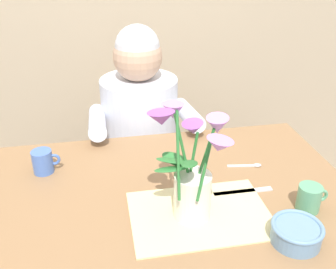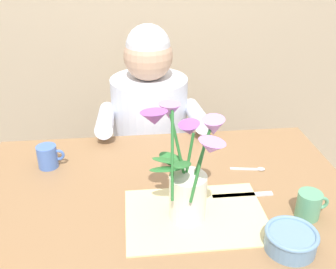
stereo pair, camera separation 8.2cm
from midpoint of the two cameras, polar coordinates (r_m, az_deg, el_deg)
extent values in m
cube|color=olive|center=(1.23, -2.22, -9.46)|extent=(1.20, 0.80, 0.04)
cylinder|color=olive|center=(1.77, -21.91, -13.80)|extent=(0.06, 0.06, 0.70)
cylinder|color=olive|center=(1.85, 13.40, -10.28)|extent=(0.06, 0.06, 0.70)
cylinder|color=#4C4C56|center=(2.04, -4.84, -10.81)|extent=(0.30, 0.30, 0.40)
cylinder|color=silver|center=(1.79, -5.40, 0.55)|extent=(0.34, 0.34, 0.50)
sphere|color=tan|center=(1.66, -5.94, 11.35)|extent=(0.21, 0.21, 0.21)
sphere|color=silver|center=(1.65, -6.01, 12.68)|extent=(0.19, 0.19, 0.19)
cylinder|color=silver|center=(1.61, -11.85, 1.87)|extent=(0.07, 0.33, 0.12)
cylinder|color=silver|center=(1.64, 1.54, 2.97)|extent=(0.07, 0.33, 0.12)
cube|color=beige|center=(1.13, 2.65, -11.76)|extent=(0.40, 0.28, 0.00)
cylinder|color=silver|center=(1.09, 1.43, -9.16)|extent=(0.10, 0.10, 0.14)
cylinder|color=#2D7533|center=(1.03, 3.17, -3.49)|extent=(0.05, 0.01, 0.18)
cone|color=#CC7FDB|center=(1.00, 5.00, 1.28)|extent=(0.08, 0.09, 0.06)
sphere|color=#E5D14C|center=(1.00, 5.01, 1.54)|extent=(0.02, 0.02, 0.02)
cylinder|color=#2D7533|center=(1.04, 1.45, -3.66)|extent=(0.03, 0.01, 0.16)
cone|color=#A351B7|center=(1.02, 1.45, 0.84)|extent=(0.09, 0.08, 0.04)
sphere|color=#E5D14C|center=(1.02, 1.45, 1.09)|extent=(0.02, 0.02, 0.02)
cylinder|color=#2D7533|center=(1.03, -0.02, -2.47)|extent=(0.05, 0.03, 0.21)
cone|color=#CC7FDB|center=(1.00, -1.59, 3.43)|extent=(0.08, 0.08, 0.04)
sphere|color=#E5D14C|center=(0.99, -1.59, 3.69)|extent=(0.02, 0.02, 0.02)
cylinder|color=#2D7533|center=(0.99, -0.87, -3.23)|extent=(0.02, 0.09, 0.22)
cone|color=#A351B7|center=(0.91, -3.57, 2.33)|extent=(0.09, 0.09, 0.04)
sphere|color=#E5D14C|center=(0.91, -3.58, 2.61)|extent=(0.02, 0.02, 0.02)
cylinder|color=#2D7533|center=(0.99, 3.08, -5.08)|extent=(0.05, 0.04, 0.18)
cone|color=#CC7FDB|center=(0.90, 4.98, -1.68)|extent=(0.07, 0.07, 0.04)
sphere|color=#E5D14C|center=(0.90, 5.00, -1.40)|extent=(0.02, 0.02, 0.02)
ellipsoid|color=#2D7533|center=(1.03, -1.84, -5.19)|extent=(0.10, 0.05, 0.02)
ellipsoid|color=#2D7533|center=(1.04, -1.75, -3.96)|extent=(0.10, 0.07, 0.02)
ellipsoid|color=#2D7533|center=(0.96, 0.75, -4.39)|extent=(0.07, 0.10, 0.04)
ellipsoid|color=#2D7533|center=(1.06, -1.10, -3.71)|extent=(0.09, 0.09, 0.03)
cylinder|color=#6689A8|center=(1.08, 16.30, -13.99)|extent=(0.13, 0.13, 0.05)
torus|color=#6689A8|center=(1.06, 16.48, -12.97)|extent=(0.14, 0.14, 0.01)
cube|color=silver|center=(1.24, 9.14, -8.37)|extent=(0.19, 0.02, 0.00)
cylinder|color=#476BB7|center=(1.38, -19.67, -3.83)|extent=(0.07, 0.07, 0.08)
torus|color=#476BB7|center=(1.37, -18.13, -3.57)|extent=(0.04, 0.01, 0.04)
cylinder|color=#569970|center=(1.19, 18.25, -8.96)|extent=(0.07, 0.07, 0.08)
torus|color=#569970|center=(1.20, 19.89, -8.52)|extent=(0.04, 0.01, 0.04)
cube|color=silver|center=(1.36, 9.12, -4.61)|extent=(0.10, 0.03, 0.00)
ellipsoid|color=silver|center=(1.37, 11.40, -4.48)|extent=(0.03, 0.02, 0.01)
camera|label=1|loc=(0.04, -92.01, -1.05)|focal=41.27mm
camera|label=2|loc=(0.04, 87.99, 1.05)|focal=41.27mm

